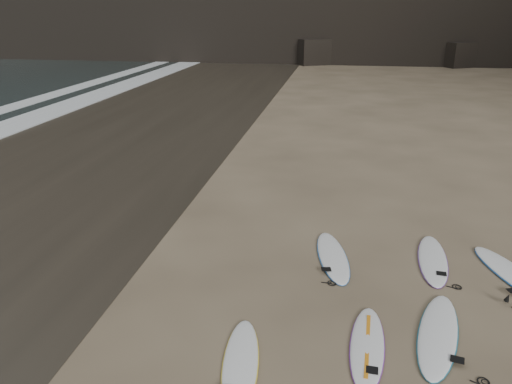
# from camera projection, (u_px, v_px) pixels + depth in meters

# --- Properties ---
(ground) EXTENTS (240.00, 240.00, 0.00)m
(ground) POSITION_uv_depth(u_px,v_px,m) (493.00, 348.00, 8.48)
(ground) COLOR #897559
(ground) RESTS_ON ground
(wet_sand) EXTENTS (12.00, 200.00, 0.01)m
(wet_sand) POSITION_uv_depth(u_px,v_px,m) (76.00, 153.00, 19.74)
(wet_sand) COLOR #383026
(wet_sand) RESTS_ON ground
(surfboard_0) EXTENTS (0.84, 2.39, 0.08)m
(surfboard_0) POSITION_uv_depth(u_px,v_px,m) (241.00, 363.00, 8.07)
(surfboard_0) COLOR white
(surfboard_0) RESTS_ON ground
(surfboard_1) EXTENTS (0.72, 2.37, 0.08)m
(surfboard_1) POSITION_uv_depth(u_px,v_px,m) (367.00, 346.00, 8.48)
(surfboard_1) COLOR white
(surfboard_1) RESTS_ON ground
(surfboard_2) EXTENTS (1.25, 2.75, 0.10)m
(surfboard_2) POSITION_uv_depth(u_px,v_px,m) (438.00, 333.00, 8.78)
(surfboard_2) COLOR white
(surfboard_2) RESTS_ON ground
(surfboard_5) EXTENTS (1.07, 2.64, 0.09)m
(surfboard_5) POSITION_uv_depth(u_px,v_px,m) (333.00, 256.00, 11.51)
(surfboard_5) COLOR white
(surfboard_5) RESTS_ON ground
(surfboard_6) EXTENTS (0.84, 2.60, 0.09)m
(surfboard_6) POSITION_uv_depth(u_px,v_px,m) (433.00, 259.00, 11.37)
(surfboard_6) COLOR white
(surfboard_6) RESTS_ON ground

